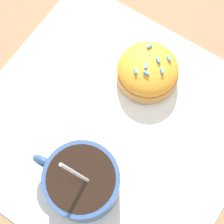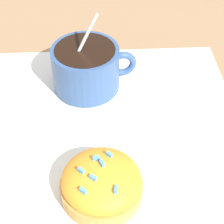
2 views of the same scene
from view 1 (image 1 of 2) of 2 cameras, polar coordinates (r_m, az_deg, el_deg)
The scene contains 4 objects.
ground_plane at distance 0.49m, azimuth -0.12°, elevation -2.14°, with size 3.00×3.00×0.00m, color #93704C.
paper_napkin at distance 0.49m, azimuth -0.12°, elevation -2.09°, with size 0.37×0.38×0.00m.
coffee_cup at distance 0.44m, azimuth -4.66°, elevation -10.53°, with size 0.09×0.11×0.11m.
frosted_pastry at distance 0.50m, azimuth 5.48°, elevation 6.31°, with size 0.08×0.08×0.04m.
Camera 1 is at (-0.13, -0.07, 0.47)m, focal length 60.00 mm.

